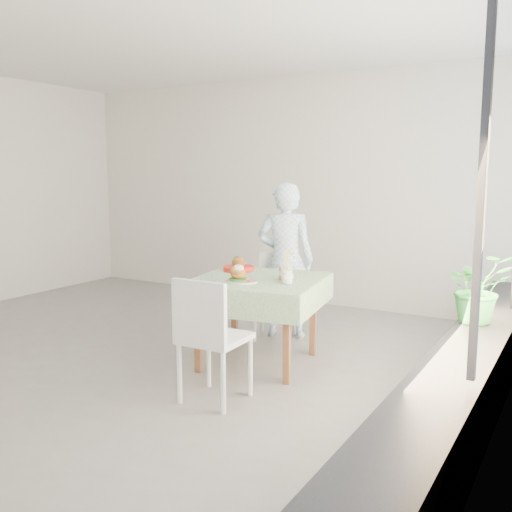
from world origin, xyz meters
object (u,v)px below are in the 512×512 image
Objects in this scene: chair_far at (275,312)px; chair_near at (214,363)px; main_dish at (240,276)px; diner at (285,260)px; cafe_table at (258,311)px; juice_cup_orange at (284,272)px; potted_plant at (478,287)px.

chair_near is (0.37, -1.60, 0.02)m from chair_far.
main_dish is (-0.18, 0.65, 0.51)m from chair_near.
chair_far is 0.52m from diner.
chair_near is 0.59× the size of diner.
cafe_table is 0.39m from main_dish.
diner is (-0.18, 0.84, 0.31)m from cafe_table.
chair_far is 0.54× the size of diner.
chair_far is (-0.24, 0.75, -0.20)m from cafe_table.
juice_cup_orange is at bearing 98.54° from diner.
main_dish is at bearing -160.62° from potted_plant.
cafe_table is at bearing 98.94° from chair_near.
diner is at bearing 102.03° from cafe_table.
chair_far is 1.11m from main_dish.
chair_near is 1.05m from juice_cup_orange.
potted_plant reaches higher than main_dish.
chair_near is 3.23× the size of juice_cup_orange.
juice_cup_orange is at bearing -166.55° from potted_plant.
potted_plant is at bearing 148.36° from diner.
potted_plant is (1.93, -0.35, 0.51)m from chair_far.
chair_near is at bearing -74.13° from main_dish.
chair_far is at bearing 39.89° from diner.
potted_plant is (1.47, 0.35, -0.04)m from juice_cup_orange.
diner reaches higher than chair_near.
chair_near is at bearing -141.04° from potted_plant.
chair_near reaches higher than cafe_table.
main_dish reaches higher than cafe_table.
main_dish is at bearing -78.79° from chair_far.
main_dish is 0.38m from juice_cup_orange.
juice_cup_orange is at bearing 43.89° from main_dish.
chair_near is 0.84m from main_dish.
diner reaches higher than juice_cup_orange.
diner is at bearing 166.65° from potted_plant.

